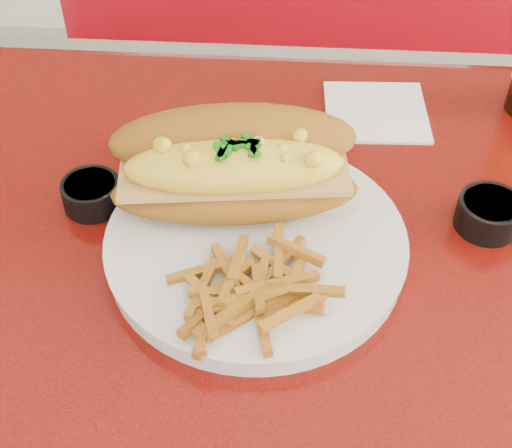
# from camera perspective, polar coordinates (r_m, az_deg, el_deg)

# --- Properties ---
(diner_table) EXTENTS (1.23, 0.83, 0.77)m
(diner_table) POSITION_cam_1_polar(r_m,az_deg,el_deg) (0.83, 6.97, -11.39)
(diner_table) COLOR red
(diner_table) RESTS_ON ground
(booth_bench_far) EXTENTS (1.20, 0.51, 0.90)m
(booth_bench_far) POSITION_cam_1_polar(r_m,az_deg,el_deg) (1.63, 5.53, 6.27)
(booth_bench_far) COLOR maroon
(booth_bench_far) RESTS_ON ground
(dinner_plate) EXTENTS (0.30, 0.30, 0.02)m
(dinner_plate) POSITION_cam_1_polar(r_m,az_deg,el_deg) (0.71, 0.00, -1.60)
(dinner_plate) COLOR silver
(dinner_plate) RESTS_ON diner_table
(mac_hoagie) EXTENTS (0.26, 0.15, 0.11)m
(mac_hoagie) POSITION_cam_1_polar(r_m,az_deg,el_deg) (0.71, -1.76, 4.68)
(mac_hoagie) COLOR #975E18
(mac_hoagie) RESTS_ON dinner_plate
(fries_pile) EXTENTS (0.12, 0.12, 0.03)m
(fries_pile) POSITION_cam_1_polar(r_m,az_deg,el_deg) (0.64, -0.55, -4.78)
(fries_pile) COLOR #BF7820
(fries_pile) RESTS_ON dinner_plate
(fork) EXTENTS (0.07, 0.16, 0.00)m
(fork) POSITION_cam_1_polar(r_m,az_deg,el_deg) (0.70, 5.36, -1.24)
(fork) COLOR silver
(fork) RESTS_ON dinner_plate
(gravy_ramekin) EXTENTS (0.11, 0.11, 0.05)m
(gravy_ramekin) POSITION_cam_1_polar(r_m,az_deg,el_deg) (0.75, 4.09, 2.96)
(gravy_ramekin) COLOR silver
(gravy_ramekin) RESTS_ON diner_table
(sauce_cup_left) EXTENTS (0.08, 0.08, 0.03)m
(sauce_cup_left) POSITION_cam_1_polar(r_m,az_deg,el_deg) (0.78, -13.02, 2.43)
(sauce_cup_left) COLOR black
(sauce_cup_left) RESTS_ON diner_table
(sauce_cup_right) EXTENTS (0.07, 0.07, 0.03)m
(sauce_cup_right) POSITION_cam_1_polar(r_m,az_deg,el_deg) (0.77, 18.15, 0.87)
(sauce_cup_right) COLOR black
(sauce_cup_right) RESTS_ON diner_table
(paper_napkin) EXTENTS (0.13, 0.13, 0.00)m
(paper_napkin) POSITION_cam_1_polar(r_m,az_deg,el_deg) (0.91, 9.58, 8.85)
(paper_napkin) COLOR white
(paper_napkin) RESTS_ON diner_table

